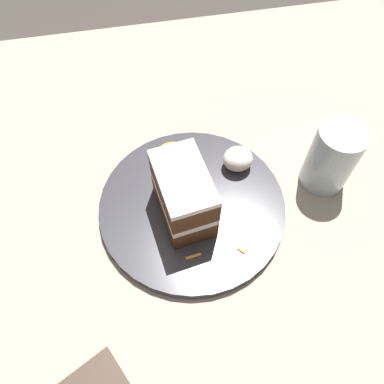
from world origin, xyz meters
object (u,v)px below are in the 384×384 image
Objects in this scene: plate at (192,206)px; orange_garnish at (173,156)px; cream_dollop at (238,159)px; drinking_glass at (330,161)px; cake_slice at (184,196)px.

orange_garnish reaches higher than plate.
drinking_glass is at bearing 162.88° from cream_dollop.
cream_dollop is 0.42× the size of drinking_glass.
plate is 0.11m from cream_dollop.
cake_slice is 0.13m from cream_dollop.
plate is 2.50× the size of drinking_glass.
plate is at bearing 98.18° from orange_garnish.
orange_garnish is 0.26m from drinking_glass.
cake_slice is 1.03× the size of drinking_glass.
drinking_glass reaches higher than orange_garnish.
orange_garnish is 0.49× the size of drinking_glass.
drinking_glass is at bearing 160.85° from orange_garnish.
drinking_glass is (-0.24, -0.03, -0.01)m from cake_slice.
plate is 0.06m from cake_slice.
plate is at bearing 33.00° from cream_dollop.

